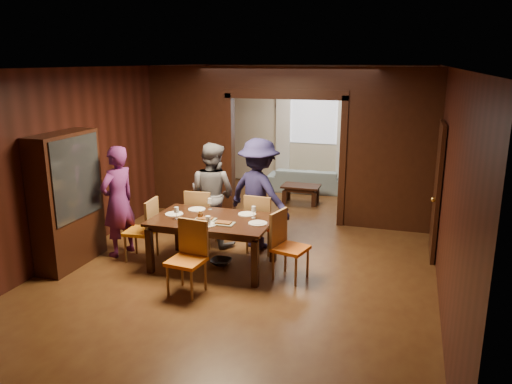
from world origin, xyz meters
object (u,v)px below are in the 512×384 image
(chair_left, at_px, (141,229))
(hutch, at_px, (67,200))
(chair_right, at_px, (291,246))
(person_navy, at_px, (259,194))
(coffee_table, at_px, (301,194))
(sofa, at_px, (308,180))
(chair_far_r, at_px, (262,223))
(dining_table, at_px, (213,243))
(chair_far_l, at_px, (202,217))
(chair_near, at_px, (186,259))
(person_grey, at_px, (212,194))
(person_purple, at_px, (118,201))

(chair_left, relative_size, hutch, 0.48)
(chair_left, bearing_deg, chair_right, 84.65)
(person_navy, distance_m, coffee_table, 2.83)
(sofa, xyz_separation_m, chair_far_r, (0.07, -4.01, 0.22))
(dining_table, distance_m, chair_right, 1.20)
(sofa, xyz_separation_m, chair_far_l, (-0.96, -4.03, 0.22))
(coffee_table, distance_m, chair_far_r, 2.94)
(sofa, distance_m, chair_far_l, 4.15)
(dining_table, xyz_separation_m, chair_far_l, (-0.52, 0.80, 0.10))
(chair_right, bearing_deg, chair_near, 140.36)
(chair_far_l, height_order, chair_far_r, same)
(person_grey, xyz_separation_m, person_navy, (0.78, 0.09, 0.04))
(chair_far_r, bearing_deg, chair_right, 131.54)
(person_grey, bearing_deg, chair_left, 64.92)
(sofa, relative_size, coffee_table, 2.30)
(person_purple, distance_m, chair_far_r, 2.28)
(coffee_table, relative_size, chair_left, 0.82)
(chair_left, distance_m, chair_far_l, 1.08)
(person_navy, distance_m, chair_right, 1.41)
(coffee_table, height_order, chair_left, chair_left)
(person_grey, relative_size, chair_near, 1.77)
(chair_left, bearing_deg, person_purple, -107.23)
(chair_right, relative_size, hutch, 0.48)
(person_navy, xyz_separation_m, chair_near, (-0.41, -1.93, -0.42))
(person_grey, relative_size, dining_table, 0.98)
(sofa, bearing_deg, chair_far_r, 88.09)
(chair_left, bearing_deg, chair_far_l, 137.51)
(coffee_table, relative_size, chair_far_l, 0.82)
(dining_table, bearing_deg, chair_right, -3.07)
(person_navy, xyz_separation_m, chair_right, (0.80, -1.08, -0.42))
(person_grey, height_order, chair_far_l, person_grey)
(person_grey, height_order, chair_far_r, person_grey)
(chair_left, bearing_deg, coffee_table, 151.08)
(person_purple, bearing_deg, dining_table, 103.35)
(person_purple, height_order, chair_far_l, person_purple)
(person_purple, height_order, chair_far_r, person_purple)
(sofa, bearing_deg, chair_far_l, 73.71)
(person_navy, bearing_deg, hutch, 55.01)
(chair_right, relative_size, chair_far_r, 1.00)
(person_purple, distance_m, chair_near, 1.90)
(person_purple, bearing_deg, chair_near, 73.80)
(chair_left, relative_size, chair_far_r, 1.00)
(hutch, bearing_deg, chair_near, -10.94)
(hutch, bearing_deg, chair_left, 26.88)
(sofa, relative_size, chair_right, 1.90)
(person_grey, distance_m, chair_right, 1.90)
(coffee_table, bearing_deg, person_grey, -107.49)
(dining_table, height_order, coffee_table, dining_table)
(coffee_table, height_order, chair_near, chair_near)
(person_navy, bearing_deg, chair_left, 57.53)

